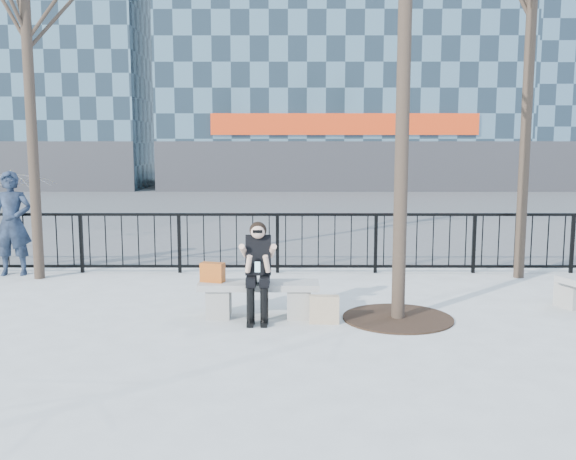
{
  "coord_description": "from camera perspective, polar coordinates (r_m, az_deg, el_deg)",
  "views": [
    {
      "loc": [
        0.43,
        -8.59,
        2.4
      ],
      "look_at": [
        0.4,
        0.8,
        1.1
      ],
      "focal_mm": 40.0,
      "sensor_mm": 36.0,
      "label": 1
    }
  ],
  "objects": [
    {
      "name": "handbag",
      "position": [
        8.86,
        -6.72,
        -3.75
      ],
      "size": [
        0.35,
        0.24,
        0.26
      ],
      "primitive_type": "cube",
      "rotation": [
        0.0,
        0.0,
        -0.29
      ],
      "color": "#AA4A15",
      "rests_on": "bench_main"
    },
    {
      "name": "bench_main",
      "position": [
        8.86,
        -2.62,
        -5.84
      ],
      "size": [
        1.65,
        0.46,
        0.49
      ],
      "color": "gray",
      "rests_on": "ground"
    },
    {
      "name": "railing",
      "position": [
        11.75,
        -1.92,
        -1.17
      ],
      "size": [
        14.0,
        0.06,
        1.1
      ],
      "color": "black",
      "rests_on": "ground"
    },
    {
      "name": "standing_man",
      "position": [
        12.52,
        -23.32,
        0.55
      ],
      "size": [
        0.73,
        0.52,
        1.88
      ],
      "primitive_type": "imported",
      "rotation": [
        0.0,
        0.0,
        0.1
      ],
      "color": "black",
      "rests_on": "ground"
    },
    {
      "name": "shopping_bag",
      "position": [
        8.59,
        3.24,
        -7.06
      ],
      "size": [
        0.4,
        0.16,
        0.37
      ],
      "primitive_type": "cube",
      "rotation": [
        0.0,
        0.0,
        -0.03
      ],
      "color": "tan",
      "rests_on": "ground"
    },
    {
      "name": "tree_grate",
      "position": [
        8.94,
        9.73,
        -7.72
      ],
      "size": [
        1.5,
        1.5,
        0.02
      ],
      "primitive_type": "cylinder",
      "color": "black",
      "rests_on": "ground"
    },
    {
      "name": "ground",
      "position": [
        8.93,
        -2.61,
        -7.72
      ],
      "size": [
        120.0,
        120.0,
        0.0
      ],
      "primitive_type": "plane",
      "color": "#A0A09B",
      "rests_on": "ground"
    },
    {
      "name": "seated_woman",
      "position": [
        8.62,
        -2.68,
        -3.71
      ],
      "size": [
        0.5,
        0.64,
        1.34
      ],
      "color": "black",
      "rests_on": "ground"
    },
    {
      "name": "vendor_umbrella",
      "position": [
        15.71,
        -23.3,
        1.71
      ],
      "size": [
        2.35,
        2.38,
        1.77
      ],
      "primitive_type": "imported",
      "rotation": [
        0.0,
        0.0,
        0.24
      ],
      "color": "yellow",
      "rests_on": "ground"
    },
    {
      "name": "street_surface",
      "position": [
        23.72,
        -0.86,
        2.09
      ],
      "size": [
        60.0,
        23.0,
        0.01
      ],
      "primitive_type": "cube",
      "color": "#474747",
      "rests_on": "ground"
    }
  ]
}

